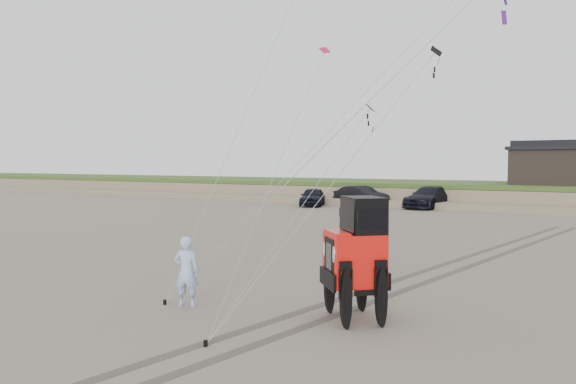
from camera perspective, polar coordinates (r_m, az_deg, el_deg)
name	(u,v)px	position (r m, az deg, el deg)	size (l,w,h in m)	color
ground	(246,320)	(12.35, -4.26, -12.88)	(160.00, 160.00, 0.00)	#6B6054
dune_ridge	(528,195)	(47.69, 23.19, -0.31)	(160.00, 14.25, 1.73)	#7A6B54
cabin	(556,164)	(46.88, 25.58, 2.54)	(6.40, 5.40, 3.35)	black
truck_a	(313,197)	(43.74, 2.52, -0.49)	(1.70, 4.22, 1.44)	black
truck_b	(361,196)	(44.63, 7.44, -0.37)	(1.63, 4.67, 1.54)	black
truck_c	(430,197)	(42.94, 14.19, -0.52)	(2.26, 5.56, 1.61)	black
jeep	(354,271)	(12.23, 6.75, -7.95)	(2.45, 5.68, 2.12)	red
man	(186,271)	(13.46, -10.29, -7.95)	(0.61, 0.40, 1.66)	#98B6EC
stake_main	(165,302)	(13.90, -12.41, -10.87)	(0.08, 0.08, 0.12)	black
stake_aux	(206,343)	(10.77, -8.37, -14.96)	(0.08, 0.08, 0.12)	black
tire_tracks	(446,269)	(18.61, 15.74, -7.55)	(5.22, 29.74, 0.01)	#4C443D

